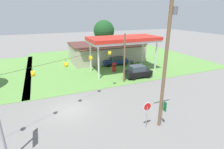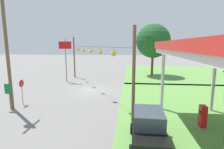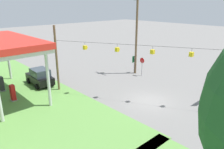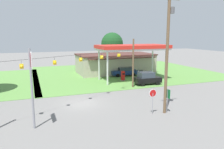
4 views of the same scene
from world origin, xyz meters
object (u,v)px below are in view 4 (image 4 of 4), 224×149
Objects in this scene: fuel_pump_near at (123,76)px; tree_behind_station at (112,44)px; utility_pole_main at (168,47)px; car_at_pumps_front at (147,78)px; stop_sign_overhead at (32,72)px; gas_station_canopy at (133,48)px; gas_station_store at (115,63)px; route_sign at (168,96)px; car_at_pumps_rear at (124,71)px; fuel_pump_far at (141,75)px; stop_sign_roadside at (153,96)px.

fuel_pump_near is 0.20× the size of tree_behind_station.
utility_pole_main is at bearing -100.82° from tree_behind_station.
stop_sign_overhead is (-16.86, -11.02, 3.75)m from car_at_pumps_front.
gas_station_canopy reaches higher than gas_station_store.
gas_station_store is 3.64× the size of car_at_pumps_front.
route_sign is at bearing -103.31° from gas_station_canopy.
car_at_pumps_front reaches higher than car_at_pumps_rear.
utility_pole_main is 1.42× the size of tree_behind_station.
fuel_pump_far is 0.20× the size of tree_behind_station.
gas_station_canopy is 4.75× the size of stop_sign_roadside.
fuel_pump_near is at bearing 45.98° from stop_sign_overhead.
stop_sign_roadside is (-7.00, -15.49, 1.02)m from fuel_pump_far.
gas_station_canopy is 5.01m from fuel_pump_far.
gas_station_canopy is 16.19m from utility_pole_main.
fuel_pump_far is 17.03m from stop_sign_roadside.
car_at_pumps_front is (0.63, -11.96, -0.95)m from gas_station_store.
stop_sign_overhead is at bearing -144.87° from car_at_pumps_front.
tree_behind_station reaches higher than car_at_pumps_front.
car_at_pumps_rear is at bearing -85.73° from gas_station_store.
utility_pole_main is (-5.66, -15.67, 5.71)m from fuel_pump_far.
car_at_pumps_front is at bearing -93.53° from tree_behind_station.
tree_behind_station is (1.80, 14.45, 0.20)m from gas_station_canopy.
tree_behind_station is (17.99, 29.44, 0.95)m from stop_sign_overhead.
tree_behind_station reaches higher than stop_sign_roadside.
stop_sign_overhead is 12.87m from route_sign.
stop_sign_roadside is at bearing 172.56° from utility_pole_main.
stop_sign_overhead is 0.57× the size of utility_pole_main.
car_at_pumps_rear is (-1.37, 3.98, 0.10)m from fuel_pump_far.
stop_sign_overhead is (-17.90, -14.99, 3.96)m from fuel_pump_far.
fuel_pump_near is 0.40× the size of car_at_pumps_front.
utility_pole_main is (-0.24, 0.03, 4.79)m from route_sign.
gas_station_store is at bearing -105.26° from tree_behind_station.
gas_station_store is at bearing 101.83° from fuel_pump_far.
fuel_pump_far is 16.63m from route_sign.
tree_behind_station is at bearing 79.18° from utility_pole_main.
car_at_pumps_rear is (0.33, 3.98, -4.61)m from gas_station_canopy.
gas_station_store is 9.20× the size of fuel_pump_near.
fuel_pump_near is 15.66m from tree_behind_station.
fuel_pump_far is at bearing 39.95° from stop_sign_overhead.
utility_pole_main is at bearing 172.56° from stop_sign_roadside.
tree_behind_station is at bearing 74.74° from gas_station_store.
fuel_pump_far is 17.61m from utility_pole_main.
tree_behind_station is (3.51, 14.45, 4.92)m from fuel_pump_near.
route_sign is (12.48, -0.70, -3.04)m from stop_sign_overhead.
car_at_pumps_front is at bearing 68.44° from utility_pole_main.
gas_station_store is 2.30× the size of stop_sign_overhead.
stop_sign_overhead is (-16.19, -14.99, -0.75)m from gas_station_canopy.
gas_station_canopy is 7.16× the size of fuel_pump_near.
fuel_pump_near is at bearing 82.72° from route_sign.
car_at_pumps_front is 0.63× the size of stop_sign_overhead.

